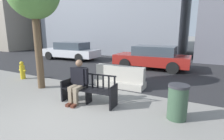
{
  "coord_description": "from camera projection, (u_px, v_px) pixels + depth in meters",
  "views": [
    {
      "loc": [
        3.02,
        -2.93,
        2.12
      ],
      "look_at": [
        0.04,
        2.66,
        0.75
      ],
      "focal_mm": 28.0,
      "sensor_mm": 36.0,
      "label": 1
    }
  ],
  "objects": [
    {
      "name": "ground_plane",
      "position": [
        61.0,
        119.0,
        4.37
      ],
      "size": [
        200.0,
        200.0,
        0.0
      ],
      "primitive_type": "plane",
      "color": "gray"
    },
    {
      "name": "street_asphalt",
      "position": [
        153.0,
        64.0,
        11.87
      ],
      "size": [
        120.0,
        12.0,
        0.01
      ],
      "primitive_type": "cube",
      "color": "#28282B",
      "rests_on": "ground"
    },
    {
      "name": "street_bench",
      "position": [
        89.0,
        90.0,
        5.29
      ],
      "size": [
        1.72,
        0.65,
        0.88
      ],
      "color": "black",
      "rests_on": "ground"
    },
    {
      "name": "seated_person",
      "position": [
        78.0,
        80.0,
        5.31
      ],
      "size": [
        0.59,
        0.74,
        1.31
      ],
      "color": "black",
      "rests_on": "ground"
    },
    {
      "name": "jersey_barrier_centre",
      "position": [
        120.0,
        78.0,
        6.92
      ],
      "size": [
        2.01,
        0.72,
        0.84
      ],
      "color": "#ADA89E",
      "rests_on": "ground"
    },
    {
      "name": "car_sedan_mid",
      "position": [
        152.0,
        57.0,
        10.24
      ],
      "size": [
        4.32,
        2.04,
        1.35
      ],
      "color": "maroon",
      "rests_on": "ground"
    },
    {
      "name": "car_sedan_far",
      "position": [
        71.0,
        51.0,
        13.79
      ],
      "size": [
        4.68,
        2.08,
        1.37
      ],
      "color": "silver",
      "rests_on": "ground"
    },
    {
      "name": "trash_bin",
      "position": [
        178.0,
        102.0,
        4.29
      ],
      "size": [
        0.5,
        0.5,
        0.88
      ],
      "color": "#334C38",
      "rests_on": "ground"
    },
    {
      "name": "fire_hydrant",
      "position": [
        22.0,
        71.0,
        8.07
      ],
      "size": [
        0.4,
        0.22,
        0.82
      ],
      "color": "gold",
      "rests_on": "ground"
    }
  ]
}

